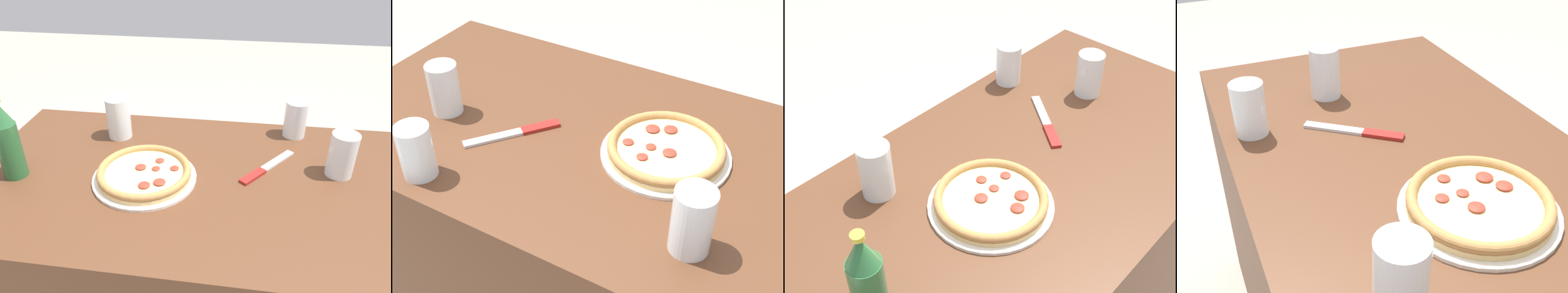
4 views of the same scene
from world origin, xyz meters
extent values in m
cube|color=#56331E|center=(0.00, 0.00, 0.37)|extent=(1.29, 0.69, 0.74)
cylinder|color=silver|center=(0.16, 0.02, 0.74)|extent=(0.28, 0.28, 0.01)
cylinder|color=#DBB775|center=(0.16, 0.02, 0.75)|extent=(0.25, 0.25, 0.01)
cylinder|color=#EACC7F|center=(0.16, 0.02, 0.76)|extent=(0.22, 0.22, 0.00)
torus|color=#AD7A42|center=(0.16, 0.02, 0.76)|extent=(0.25, 0.25, 0.02)
ellipsoid|color=#A83323|center=(0.13, -0.03, 0.76)|extent=(0.02, 0.02, 0.01)
ellipsoid|color=#A83323|center=(0.17, 0.01, 0.76)|extent=(0.03, 0.03, 0.01)
ellipsoid|color=#A83323|center=(0.08, 0.00, 0.76)|extent=(0.02, 0.02, 0.01)
ellipsoid|color=#A83323|center=(0.13, 0.01, 0.76)|extent=(0.02, 0.02, 0.00)
ellipsoid|color=#A83323|center=(0.10, 0.07, 0.77)|extent=(0.03, 0.03, 0.01)
ellipsoid|color=#A83323|center=(0.14, 0.09, 0.76)|extent=(0.03, 0.03, 0.01)
cylinder|color=white|center=(0.29, -0.19, 0.80)|extent=(0.08, 0.08, 0.13)
cylinder|color=beige|center=(0.29, -0.19, 0.79)|extent=(0.06, 0.06, 0.10)
cylinder|color=white|center=(-0.37, -0.07, 0.80)|extent=(0.07, 0.07, 0.13)
cylinder|color=silver|center=(-0.37, -0.07, 0.79)|extent=(0.06, 0.06, 0.10)
cylinder|color=white|center=(-0.26, -0.28, 0.80)|extent=(0.07, 0.07, 0.12)
cylinder|color=black|center=(-0.26, -0.28, 0.79)|extent=(0.06, 0.06, 0.09)
cylinder|color=#286033|center=(0.51, 0.06, 0.82)|extent=(0.06, 0.06, 0.16)
cube|color=maroon|center=(-0.13, -0.02, 0.74)|extent=(0.08, 0.09, 0.01)
cube|color=silver|center=(-0.20, -0.11, 0.74)|extent=(0.10, 0.12, 0.01)
camera|label=1|loc=(-0.10, 0.84, 1.35)|focal=35.00mm
camera|label=2|loc=(0.46, -0.85, 1.48)|focal=50.00mm
camera|label=3|loc=(0.80, 0.58, 1.61)|focal=50.00mm
camera|label=4|loc=(0.68, -0.40, 1.29)|focal=45.00mm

